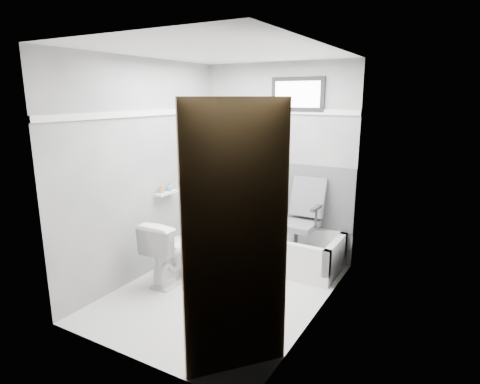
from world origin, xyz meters
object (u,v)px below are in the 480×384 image
Objects in this scene: bathtub at (278,247)px; door at (247,265)px; office_chair at (297,219)px; soap_bottle_b at (169,187)px; toilet at (173,250)px; soap_bottle_a at (161,189)px.

bathtub is 2.47m from door.
office_chair is at bearing 13.22° from bathtub.
soap_bottle_b reaches higher than bathtub.
soap_bottle_a is (-0.32, 0.23, 0.61)m from toilet.
office_chair reaches higher than soap_bottle_a.
door reaches higher than toilet.
soap_bottle_a reaches higher than toilet.
bathtub is 0.44m from office_chair.
soap_bottle_a is (-1.92, 1.45, -0.03)m from door.
soap_bottle_a reaches higher than soap_bottle_b.
soap_bottle_b is at bearing 140.38° from door.
door is at bearing -70.44° from bathtub.
soap_bottle_b is at bearing 90.00° from soap_bottle_a.
office_chair reaches higher than bathtub.
office_chair is 9.19× the size of soap_bottle_b.
office_chair is 2.37m from door.
bathtub is at bearing 33.83° from soap_bottle_a.
office_chair is 1.31× the size of toilet.
door is at bearing -37.05° from soap_bottle_a.
soap_bottle_b is (0.00, 0.14, -0.01)m from soap_bottle_a.
soap_bottle_b reaches higher than toilet.
bathtub is 1.56m from soap_bottle_a.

